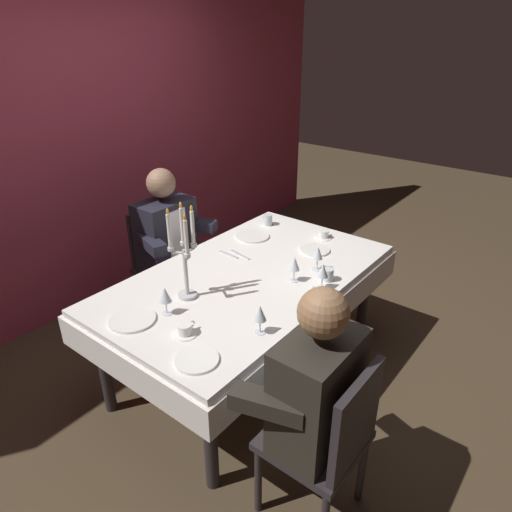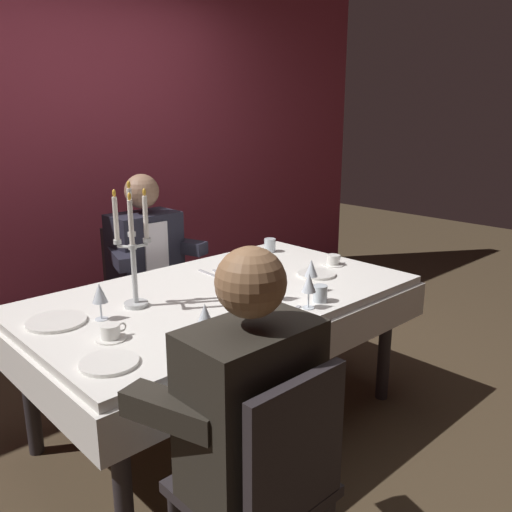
% 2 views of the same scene
% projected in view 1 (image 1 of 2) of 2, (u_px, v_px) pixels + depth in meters
% --- Properties ---
extents(ground_plane, '(12.00, 12.00, 0.00)m').
position_uv_depth(ground_plane, '(249.00, 367.00, 3.23)').
color(ground_plane, '#413322').
extents(back_wall, '(6.00, 0.12, 2.70)m').
position_uv_depth(back_wall, '(79.00, 140.00, 3.54)').
color(back_wall, '#963145').
rests_on(back_wall, ground_plane).
extents(dining_table, '(1.94, 1.14, 0.74)m').
position_uv_depth(dining_table, '(248.00, 291.00, 2.95)').
color(dining_table, silver).
rests_on(dining_table, ground_plane).
extents(candelabra, '(0.15, 0.17, 0.58)m').
position_uv_depth(candelabra, '(185.00, 257.00, 2.55)').
color(candelabra, silver).
rests_on(candelabra, dining_table).
extents(dinner_plate_0, '(0.21, 0.21, 0.01)m').
position_uv_depth(dinner_plate_0, '(315.00, 250.00, 3.20)').
color(dinner_plate_0, white).
rests_on(dinner_plate_0, dining_table).
extents(dinner_plate_1, '(0.21, 0.21, 0.01)m').
position_uv_depth(dinner_plate_1, '(197.00, 360.00, 2.15)').
color(dinner_plate_1, white).
rests_on(dinner_plate_1, dining_table).
extents(dinner_plate_2, '(0.25, 0.25, 0.01)m').
position_uv_depth(dinner_plate_2, '(252.00, 236.00, 3.41)').
color(dinner_plate_2, white).
rests_on(dinner_plate_2, dining_table).
extents(dinner_plate_3, '(0.25, 0.25, 0.01)m').
position_uv_depth(dinner_plate_3, '(132.00, 319.00, 2.44)').
color(dinner_plate_3, white).
rests_on(dinner_plate_3, dining_table).
extents(wine_glass_0, '(0.07, 0.07, 0.16)m').
position_uv_depth(wine_glass_0, '(323.00, 271.00, 2.70)').
color(wine_glass_0, silver).
rests_on(wine_glass_0, dining_table).
extents(wine_glass_1, '(0.07, 0.07, 0.16)m').
position_uv_depth(wine_glass_1, '(165.00, 296.00, 2.45)').
color(wine_glass_1, silver).
rests_on(wine_glass_1, dining_table).
extents(wine_glass_2, '(0.07, 0.07, 0.16)m').
position_uv_depth(wine_glass_2, '(260.00, 313.00, 2.30)').
color(wine_glass_2, silver).
rests_on(wine_glass_2, dining_table).
extents(wine_glass_3, '(0.07, 0.07, 0.16)m').
position_uv_depth(wine_glass_3, '(318.00, 253.00, 2.90)').
color(wine_glass_3, silver).
rests_on(wine_glass_3, dining_table).
extents(wine_glass_4, '(0.07, 0.07, 0.16)m').
position_uv_depth(wine_glass_4, '(294.00, 264.00, 2.77)').
color(wine_glass_4, silver).
rests_on(wine_glass_4, dining_table).
extents(water_tumbler_0, '(0.07, 0.07, 0.08)m').
position_uv_depth(water_tumbler_0, '(268.00, 220.00, 3.59)').
color(water_tumbler_0, silver).
rests_on(water_tumbler_0, dining_table).
extents(water_tumbler_1, '(0.07, 0.07, 0.08)m').
position_uv_depth(water_tumbler_1, '(328.00, 275.00, 2.81)').
color(water_tumbler_1, silver).
rests_on(water_tumbler_1, dining_table).
extents(coffee_cup_0, '(0.13, 0.12, 0.06)m').
position_uv_depth(coffee_cup_0, '(185.00, 330.00, 2.33)').
color(coffee_cup_0, white).
rests_on(coffee_cup_0, dining_table).
extents(coffee_cup_1, '(0.13, 0.12, 0.06)m').
position_uv_depth(coffee_cup_1, '(323.00, 235.00, 3.38)').
color(coffee_cup_1, white).
rests_on(coffee_cup_1, dining_table).
extents(spoon_0, '(0.03, 0.17, 0.01)m').
position_uv_depth(spoon_0, '(229.00, 254.00, 3.14)').
color(spoon_0, '#B7B7BC').
rests_on(spoon_0, dining_table).
extents(knife_1, '(0.19, 0.07, 0.01)m').
position_uv_depth(knife_1, '(310.00, 294.00, 2.68)').
color(knife_1, '#B7B7BC').
rests_on(knife_1, dining_table).
extents(knife_2, '(0.05, 0.19, 0.01)m').
position_uv_depth(knife_2, '(240.00, 255.00, 3.14)').
color(knife_2, '#B7B7BC').
rests_on(knife_2, dining_table).
extents(seated_diner_0, '(0.63, 0.48, 1.24)m').
position_uv_depth(seated_diner_0, '(318.00, 391.00, 1.98)').
color(seated_diner_0, '#292427').
rests_on(seated_diner_0, ground_plane).
extents(seated_diner_1, '(0.63, 0.48, 1.24)m').
position_uv_depth(seated_diner_1, '(165.00, 234.00, 3.46)').
color(seated_diner_1, '#292427').
rests_on(seated_diner_1, ground_plane).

